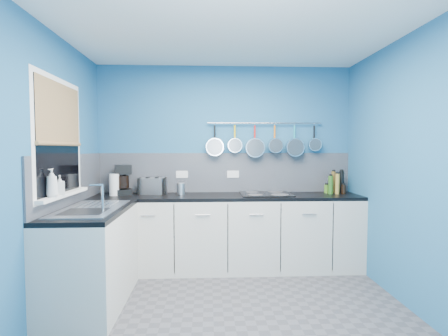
{
  "coord_description": "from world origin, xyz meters",
  "views": [
    {
      "loc": [
        -0.22,
        -2.91,
        1.45
      ],
      "look_at": [
        -0.05,
        0.75,
        1.25
      ],
      "focal_mm": 27.66,
      "sensor_mm": 36.0,
      "label": 1
    }
  ],
  "objects": [
    {
      "name": "wall_right",
      "position": [
        1.61,
        0.0,
        1.25
      ],
      "size": [
        0.02,
        3.0,
        2.5
      ],
      "primitive_type": "cube",
      "color": "#215D89",
      "rests_on": "ground"
    },
    {
      "name": "wall_left",
      "position": [
        -1.61,
        0.0,
        1.25
      ],
      "size": [
        0.02,
        3.0,
        2.5
      ],
      "primitive_type": "cube",
      "color": "#215D89",
      "rests_on": "ground"
    },
    {
      "name": "pan_0",
      "position": [
        -0.13,
        1.44,
        1.57
      ],
      "size": [
        0.23,
        0.08,
        0.42
      ],
      "primitive_type": null,
      "color": "silver",
      "rests_on": "pot_rail"
    },
    {
      "name": "cabinet_run_left",
      "position": [
        -1.3,
        0.3,
        0.43
      ],
      "size": [
        0.6,
        1.2,
        0.86
      ],
      "primitive_type": "cube",
      "color": "beige",
      "rests_on": "ground"
    },
    {
      "name": "window_sill",
      "position": [
        -1.55,
        0.3,
        1.04
      ],
      "size": [
        0.1,
        0.98,
        0.03
      ],
      "primitive_type": "cube",
      "color": "white",
      "rests_on": "wall_left"
    },
    {
      "name": "floor",
      "position": [
        0.0,
        0.0,
        -0.01
      ],
      "size": [
        3.2,
        3.0,
        0.02
      ],
      "primitive_type": "cube",
      "color": "#47474C",
      "rests_on": "ground"
    },
    {
      "name": "pan_5",
      "position": [
        1.14,
        1.44,
        1.6
      ],
      "size": [
        0.17,
        0.08,
        0.36
      ],
      "primitive_type": null,
      "color": "silver",
      "rests_on": "pot_rail"
    },
    {
      "name": "wall_front",
      "position": [
        0.0,
        -1.51,
        1.25
      ],
      "size": [
        3.2,
        0.02,
        2.5
      ],
      "primitive_type": "cube",
      "color": "#215D89",
      "rests_on": "ground"
    },
    {
      "name": "socket_left",
      "position": [
        -0.55,
        1.48,
        1.13
      ],
      "size": [
        0.15,
        0.01,
        0.09
      ],
      "primitive_type": "cube",
      "color": "white",
      "rests_on": "backsplash_back"
    },
    {
      "name": "mixer_tap",
      "position": [
        -1.14,
        0.12,
        1.03
      ],
      "size": [
        0.12,
        0.08,
        0.26
      ],
      "primitive_type": null,
      "color": "silver",
      "rests_on": "worktop_left"
    },
    {
      "name": "condiment_1",
      "position": [
        1.35,
        1.33,
        1.04
      ],
      "size": [
        0.05,
        0.05,
        0.27
      ],
      "primitive_type": "cylinder",
      "color": "brown",
      "rests_on": "worktop_back"
    },
    {
      "name": "ceiling",
      "position": [
        0.0,
        0.0,
        2.51
      ],
      "size": [
        3.2,
        3.0,
        0.02
      ],
      "primitive_type": "cube",
      "color": "white",
      "rests_on": "ground"
    },
    {
      "name": "pan_3",
      "position": [
        0.63,
        1.44,
        1.59
      ],
      "size": [
        0.19,
        0.11,
        0.38
      ],
      "primitive_type": null,
      "color": "silver",
      "rests_on": "pot_rail"
    },
    {
      "name": "hob",
      "position": [
        0.48,
        1.24,
        0.91
      ],
      "size": [
        0.61,
        0.54,
        0.01
      ],
      "primitive_type": "cube",
      "color": "black",
      "rests_on": "worktop_back"
    },
    {
      "name": "socket_right",
      "position": [
        0.1,
        1.48,
        1.13
      ],
      "size": [
        0.15,
        0.01,
        0.09
      ],
      "primitive_type": "cube",
      "color": "white",
      "rests_on": "backsplash_back"
    },
    {
      "name": "bamboo_blind",
      "position": [
        -1.56,
        0.3,
        1.77
      ],
      "size": [
        0.01,
        0.9,
        0.55
      ],
      "primitive_type": "cube",
      "color": "#98794C",
      "rests_on": "wall_left"
    },
    {
      "name": "worktop_left",
      "position": [
        -1.3,
        0.3,
        0.88
      ],
      "size": [
        0.6,
        1.2,
        0.04
      ],
      "primitive_type": "cube",
      "color": "black",
      "rests_on": "cabinet_run_left"
    },
    {
      "name": "worktop_back",
      "position": [
        0.0,
        1.2,
        0.88
      ],
      "size": [
        3.2,
        0.6,
        0.04
      ],
      "primitive_type": "cube",
      "color": "black",
      "rests_on": "cabinet_run_back"
    },
    {
      "name": "pan_4",
      "position": [
        0.88,
        1.44,
        1.57
      ],
      "size": [
        0.24,
        0.09,
        0.43
      ],
      "primitive_type": null,
      "color": "silver",
      "rests_on": "pot_rail"
    },
    {
      "name": "soap_bottle_b",
      "position": [
        -1.53,
        0.18,
        1.14
      ],
      "size": [
        0.1,
        0.1,
        0.17
      ],
      "primitive_type": "imported",
      "rotation": [
        0.0,
        0.0,
        0.42
      ],
      "color": "white",
      "rests_on": "window_sill"
    },
    {
      "name": "condiment_4",
      "position": [
        1.36,
        1.22,
        1.02
      ],
      "size": [
        0.05,
        0.05,
        0.25
      ],
      "primitive_type": "cylinder",
      "color": "olive",
      "rests_on": "worktop_back"
    },
    {
      "name": "backsplash_back",
      "position": [
        0.0,
        1.49,
        1.15
      ],
      "size": [
        3.2,
        0.02,
        0.5
      ],
      "primitive_type": "cube",
      "color": "slate",
      "rests_on": "wall_back"
    },
    {
      "name": "condiment_5",
      "position": [
        1.28,
        1.23,
        1.01
      ],
      "size": [
        0.06,
        0.06,
        0.22
      ],
      "primitive_type": "cylinder",
      "color": "#265919",
      "rests_on": "worktop_back"
    },
    {
      "name": "condiment_0",
      "position": [
        1.46,
        1.34,
        1.04
      ],
      "size": [
        0.06,
        0.06,
        0.28
      ],
      "primitive_type": "cylinder",
      "color": "black",
      "rests_on": "worktop_back"
    },
    {
      "name": "window_glass",
      "position": [
        -1.57,
        0.3,
        1.55
      ],
      "size": [
        0.01,
        0.9,
        1.0
      ],
      "primitive_type": "cube",
      "color": "black",
      "rests_on": "wall_left"
    },
    {
      "name": "soap_bottle_a",
      "position": [
        -1.53,
        0.03,
        1.17
      ],
      "size": [
        0.1,
        0.1,
        0.24
      ],
      "primitive_type": "imported",
      "rotation": [
        0.0,
        0.0,
        -0.13
      ],
      "color": "white",
      "rests_on": "window_sill"
    },
    {
      "name": "toaster",
      "position": [
        -0.9,
        1.32,
        1.0
      ],
      "size": [
        0.35,
        0.25,
        0.2
      ],
      "primitive_type": "cube",
      "rotation": [
        0.0,
        0.0,
        -0.26
      ],
      "color": "silver",
      "rests_on": "worktop_back"
    },
    {
      "name": "canister",
      "position": [
        -0.55,
        1.25,
        0.97
      ],
      "size": [
        0.11,
        0.11,
        0.14
      ],
      "primitive_type": "cylinder",
      "rotation": [
        0.0,
        0.0,
        -0.14
      ],
      "color": "silver",
      "rests_on": "worktop_back"
    },
    {
      "name": "condiment_3",
      "position": [
        1.45,
        1.23,
        0.96
      ],
      "size": [
        0.06,
        0.06,
        0.11
      ],
      "primitive_type": "cylinder",
      "color": "black",
      "rests_on": "worktop_back"
    },
    {
      "name": "pan_1",
      "position": [
        0.12,
        1.44,
        1.59
      ],
      "size": [
        0.18,
        0.07,
        0.37
      ],
      "primitive_type": null,
      "color": "silver",
      "rests_on": "pot_rail"
    },
    {
      "name": "pan_2",
      "position": [
        0.37,
        1.44,
        1.56
      ],
      "size": [
        0.25,
        0.09,
        0.44
      ],
      "primitive_type": null,
      "color": "silver",
      "rests_on": "pot_rail"
    },
    {
      "name": "backsplash_left",
      "position": [
        -1.59,
        0.6,
        1.15
      ],
      "size": [
        0.02,
        1.8,
        0.5
      ],
      "primitive_type": "cube",
      "color": "slate",
      "rests_on": "wall_left"
    },
    {
      "name": "wall_back",
      "position": [
        0.0,
        1.51,
        1.25
      ],
      "size": [
        3.2,
        0.02,
        2.5
      ],
      "primitive_type": "cube",
      "color": "#215D89",
      "rests_on": "ground"
    },
    {
      "name": "condiment_2",
      "position": [
        1.26,
        1.32,
        0.95
      ],
      "size": [
        0.06,
        0.06,
        0.1
      ],
      "primitive_type": "cylinder",
      "color": "#3F721E",
      "rests_on": "worktop_back"
    },
    {
      "name": "coffee_maker",
      "position": [
        -1.25,
        1.31,
        1.08
      ],
      "size": [
        0.26,
        0.27,
        0.36
      ],
      "primitive_type": null,
      "rotation": [
        0.0,
        0.0,
        0.3
      ],
      "color": "black",
      "rests_on": "worktop_back"
    },
    {
      "name": "paper_towel",
      "position": [
        -1.33,
        1.22,
        1.03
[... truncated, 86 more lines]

